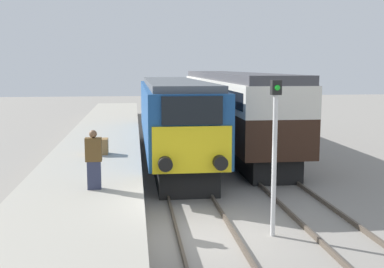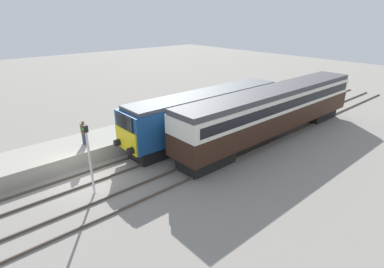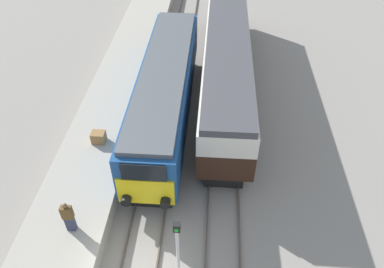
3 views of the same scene
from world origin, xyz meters
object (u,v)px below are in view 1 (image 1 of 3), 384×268
at_px(signal_post, 275,145).
at_px(luggage_crate, 99,146).
at_px(passenger_carriage, 230,102).
at_px(person_on_platform, 94,160).
at_px(locomotive, 174,116).

relative_size(signal_post, luggage_crate, 5.66).
bearing_deg(luggage_crate, passenger_carriage, 47.61).
relative_size(passenger_carriage, signal_post, 4.75).
bearing_deg(passenger_carriage, person_on_platform, -116.64).
bearing_deg(person_on_platform, locomotive, 71.54).
bearing_deg(locomotive, signal_post, -80.52).
distance_m(locomotive, person_on_platform, 9.09).
relative_size(passenger_carriage, luggage_crate, 26.89).
distance_m(passenger_carriage, person_on_platform, 14.01).
height_order(locomotive, signal_post, signal_post).
bearing_deg(passenger_carriage, signal_post, -96.89).
xyz_separation_m(locomotive, luggage_crate, (-3.13, -3.26, -0.80)).
bearing_deg(person_on_platform, passenger_carriage, 63.36).
bearing_deg(locomotive, luggage_crate, -133.82).
distance_m(locomotive, luggage_crate, 4.59).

